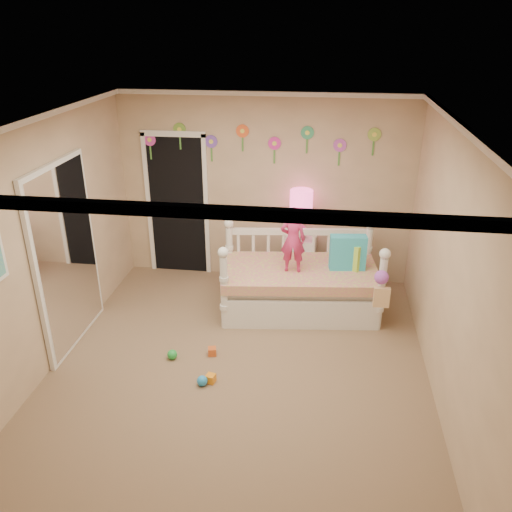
# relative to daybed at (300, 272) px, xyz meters

# --- Properties ---
(floor) EXTENTS (4.00, 4.50, 0.01)m
(floor) POSITION_rel_daybed_xyz_m (-0.56, -1.33, -0.53)
(floor) COLOR #7F684C
(floor) RESTS_ON ground
(ceiling) EXTENTS (4.00, 4.50, 0.01)m
(ceiling) POSITION_rel_daybed_xyz_m (-0.56, -1.33, 2.07)
(ceiling) COLOR white
(ceiling) RESTS_ON floor
(back_wall) EXTENTS (4.00, 0.01, 2.60)m
(back_wall) POSITION_rel_daybed_xyz_m (-0.56, 0.92, 0.77)
(back_wall) COLOR tan
(back_wall) RESTS_ON floor
(left_wall) EXTENTS (0.01, 4.50, 2.60)m
(left_wall) POSITION_rel_daybed_xyz_m (-2.56, -1.33, 0.77)
(left_wall) COLOR tan
(left_wall) RESTS_ON floor
(right_wall) EXTENTS (0.01, 4.50, 2.60)m
(right_wall) POSITION_rel_daybed_xyz_m (1.44, -1.33, 0.77)
(right_wall) COLOR tan
(right_wall) RESTS_ON floor
(crown_molding) EXTENTS (4.00, 4.50, 0.06)m
(crown_molding) POSITION_rel_daybed_xyz_m (-0.56, -1.33, 2.04)
(crown_molding) COLOR white
(crown_molding) RESTS_ON ceiling
(daybed) EXTENTS (2.06, 1.27, 1.06)m
(daybed) POSITION_rel_daybed_xyz_m (0.00, 0.00, 0.00)
(daybed) COLOR white
(daybed) RESTS_ON floor
(pillow_turquoise) EXTENTS (0.45, 0.21, 0.44)m
(pillow_turquoise) POSITION_rel_daybed_xyz_m (0.57, 0.05, 0.28)
(pillow_turquoise) COLOR #28ADC8
(pillow_turquoise) RESTS_ON daybed
(pillow_lime) EXTENTS (0.36, 0.30, 0.33)m
(pillow_lime) POSITION_rel_daybed_xyz_m (0.59, 0.10, 0.22)
(pillow_lime) COLOR #B0E345
(pillow_lime) RESTS_ON daybed
(child) EXTENTS (0.31, 0.21, 0.83)m
(child) POSITION_rel_daybed_xyz_m (-0.10, -0.10, 0.47)
(child) COLOR #CE2E6B
(child) RESTS_ON daybed
(nightstand) EXTENTS (0.47, 0.39, 0.70)m
(nightstand) POSITION_rel_daybed_xyz_m (-0.05, 0.72, -0.18)
(nightstand) COLOR white
(nightstand) RESTS_ON floor
(table_lamp) EXTENTS (0.31, 0.31, 0.67)m
(table_lamp) POSITION_rel_daybed_xyz_m (-0.05, 0.72, 0.62)
(table_lamp) COLOR #D21C7D
(table_lamp) RESTS_ON nightstand
(closet_doorway) EXTENTS (0.90, 0.04, 2.07)m
(closet_doorway) POSITION_rel_daybed_xyz_m (-1.81, 0.91, 0.50)
(closet_doorway) COLOR black
(closet_doorway) RESTS_ON back_wall
(flower_decals) EXTENTS (3.40, 0.02, 0.50)m
(flower_decals) POSITION_rel_daybed_xyz_m (-0.65, 0.91, 1.41)
(flower_decals) COLOR #B2668C
(flower_decals) RESTS_ON back_wall
(mirror_closet) EXTENTS (0.07, 1.30, 2.10)m
(mirror_closet) POSITION_rel_daybed_xyz_m (-2.52, -1.03, 0.52)
(mirror_closet) COLOR white
(mirror_closet) RESTS_ON left_wall
(hanging_bag) EXTENTS (0.20, 0.16, 0.36)m
(hanging_bag) POSITION_rel_daybed_xyz_m (0.93, -0.58, 0.12)
(hanging_bag) COLOR beige
(hanging_bag) RESTS_ON daybed
(toy_scatter) EXTENTS (0.95, 1.39, 0.11)m
(toy_scatter) POSITION_rel_daybed_xyz_m (-0.99, -1.63, -0.48)
(toy_scatter) COLOR #996666
(toy_scatter) RESTS_ON floor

